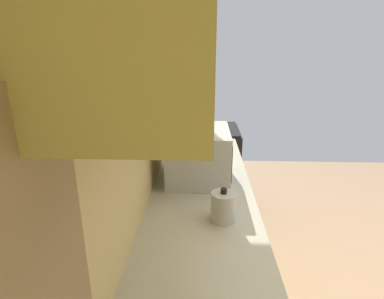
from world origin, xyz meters
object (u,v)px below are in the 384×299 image
Objects in this scene: microwave at (199,154)px; oven_range at (206,170)px; kettle at (223,206)px; bowl at (215,147)px.

oven_range is at bearing -2.86° from microwave.
kettle is at bearing -177.69° from oven_range.
kettle reaches higher than bowl.
oven_range is 1.78m from kettle.
oven_range is 7.43× the size of bowl.
microwave is at bearing 14.22° from kettle.
oven_range is 0.80m from bowl.
kettle is (-0.51, -0.13, -0.09)m from microwave.
kettle is (-1.06, 0.00, 0.05)m from bowl.
bowl is 1.06m from kettle.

